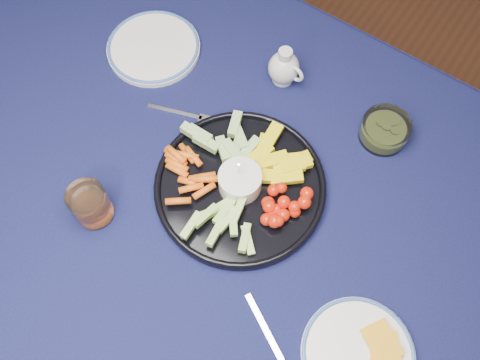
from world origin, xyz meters
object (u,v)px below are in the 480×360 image
Objects in this scene: crudite_platter at (239,184)px; dining_table at (192,191)px; pickle_bowl at (385,131)px; side_plate_extra at (154,47)px; juice_tumbler at (91,206)px; creamer_pitcher at (284,68)px; cheese_plate at (358,354)px.

dining_table is at bearing -163.19° from crudite_platter.
pickle_bowl is 0.48× the size of side_plate_extra.
juice_tumbler is 0.41× the size of side_plate_extra.
creamer_pitcher is at bearing 74.99° from juice_tumbler.
cheese_plate is (0.46, -0.12, 0.10)m from dining_table.
crudite_platter is 1.61× the size of side_plate_extra.
juice_tumbler is 0.42m from side_plate_extra.
cheese_plate is at bearing -22.63° from crudite_platter.
dining_table is at bearing -38.86° from side_plate_extra.
dining_table is 7.77× the size of side_plate_extra.
cheese_plate is 0.79m from side_plate_extra.
juice_tumbler is at bearing -119.37° from dining_table.
cheese_plate is (0.36, -0.15, -0.01)m from crudite_platter.
dining_table is 0.43m from pickle_bowl.
crudite_platter is at bearing -25.98° from side_plate_extra.
pickle_bowl is at bearing 56.54° from crudite_platter.
side_plate_extra is (-0.29, -0.10, -0.03)m from creamer_pitcher.
side_plate_extra reaches higher than dining_table.
juice_tumbler is (-0.38, -0.48, 0.02)m from pickle_bowl.
crudite_platter is 3.36× the size of pickle_bowl.
crudite_platter is (0.10, 0.03, 0.11)m from dining_table.
creamer_pitcher is at bearing 84.28° from dining_table.
creamer_pitcher reaches higher than cheese_plate.
creamer_pitcher is 0.31m from side_plate_extra.
side_plate_extra is at bearing 112.54° from juice_tumbler.
side_plate_extra is at bearing -160.88° from creamer_pitcher.
crudite_platter is 1.72× the size of cheese_plate.
dining_table is at bearing -133.08° from pickle_bowl.
cheese_plate is at bearing -67.39° from pickle_bowl.
creamer_pitcher is 0.61m from cheese_plate.
cheese_plate is at bearing -24.34° from side_plate_extra.
creamer_pitcher is (0.03, 0.31, 0.13)m from dining_table.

